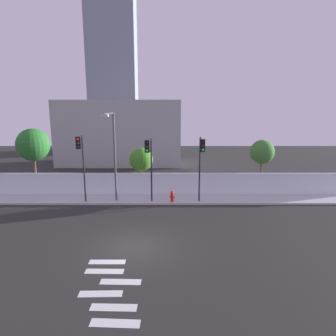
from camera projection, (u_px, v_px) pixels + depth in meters
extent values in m
plane|color=#272825|center=(133.00, 247.00, 16.43)|extent=(80.00, 80.00, 0.00)
cube|color=#B5B5B5|center=(144.00, 199.00, 24.44)|extent=(36.00, 2.40, 0.15)
cube|color=silver|center=(145.00, 183.00, 25.49)|extent=(36.00, 0.18, 1.80)
cube|color=silver|center=(115.00, 323.00, 10.76)|extent=(1.82, 0.53, 0.01)
cube|color=silver|center=(113.00, 307.00, 11.59)|extent=(1.81, 0.49, 0.01)
cube|color=silver|center=(100.00, 294.00, 12.42)|extent=(1.81, 0.48, 0.01)
cube|color=silver|center=(120.00, 282.00, 13.25)|extent=(1.81, 0.49, 0.01)
cube|color=silver|center=(104.00, 271.00, 14.08)|extent=(1.81, 0.47, 0.01)
cube|color=silver|center=(107.00, 262.00, 14.92)|extent=(1.80, 0.45, 0.01)
cylinder|color=black|center=(84.00, 169.00, 23.24)|extent=(0.12, 0.12, 5.17)
cylinder|color=black|center=(80.00, 137.00, 22.23)|extent=(0.09, 0.99, 0.08)
cube|color=black|center=(78.00, 143.00, 21.82)|extent=(0.34, 0.20, 0.90)
sphere|color=red|center=(77.00, 139.00, 21.65)|extent=(0.18, 0.18, 0.18)
sphere|color=#33260A|center=(78.00, 143.00, 21.71)|extent=(0.18, 0.18, 0.18)
sphere|color=black|center=(78.00, 147.00, 21.77)|extent=(0.18, 0.18, 0.18)
cylinder|color=black|center=(199.00, 170.00, 23.26)|extent=(0.12, 0.12, 5.04)
cylinder|color=black|center=(201.00, 139.00, 22.04)|extent=(0.10, 1.45, 0.08)
cube|color=black|center=(202.00, 146.00, 21.41)|extent=(0.34, 0.20, 0.90)
sphere|color=black|center=(203.00, 142.00, 21.23)|extent=(0.18, 0.18, 0.18)
sphere|color=#33260A|center=(203.00, 146.00, 21.29)|extent=(0.18, 0.18, 0.18)
sphere|color=#19F24C|center=(203.00, 150.00, 21.35)|extent=(0.18, 0.18, 0.18)
cylinder|color=black|center=(151.00, 170.00, 23.27)|extent=(0.12, 0.12, 4.94)
cylinder|color=black|center=(149.00, 141.00, 22.19)|extent=(0.30, 1.20, 0.08)
cube|color=black|center=(147.00, 146.00, 21.68)|extent=(0.37, 0.26, 0.90)
sphere|color=black|center=(147.00, 143.00, 21.51)|extent=(0.18, 0.18, 0.18)
sphere|color=#33260A|center=(147.00, 147.00, 21.57)|extent=(0.18, 0.18, 0.18)
sphere|color=#19F24C|center=(147.00, 151.00, 21.62)|extent=(0.18, 0.18, 0.18)
cylinder|color=#4C4C51|center=(115.00, 158.00, 23.26)|extent=(0.16, 0.16, 6.85)
cylinder|color=#4C4C51|center=(109.00, 113.00, 21.71)|extent=(0.43, 1.74, 0.10)
cube|color=beige|center=(104.00, 115.00, 20.89)|extent=(0.63, 0.35, 0.16)
cylinder|color=red|center=(172.00, 197.00, 23.58)|extent=(0.24, 0.24, 0.67)
sphere|color=red|center=(172.00, 193.00, 23.50)|extent=(0.26, 0.26, 0.26)
cylinder|color=red|center=(170.00, 197.00, 23.57)|extent=(0.10, 0.09, 0.09)
cylinder|color=red|center=(174.00, 197.00, 23.57)|extent=(0.10, 0.09, 0.09)
cylinder|color=brown|center=(35.00, 173.00, 26.13)|extent=(0.18, 0.18, 3.46)
sphere|color=#246A26|center=(33.00, 145.00, 25.61)|extent=(2.77, 2.77, 2.77)
cylinder|color=brown|center=(141.00, 179.00, 26.25)|extent=(0.14, 0.14, 2.41)
sphere|color=#3C7C20|center=(141.00, 159.00, 25.88)|extent=(2.01, 2.01, 2.01)
cylinder|color=brown|center=(260.00, 176.00, 26.19)|extent=(0.17, 0.17, 3.06)
sphere|color=#3B752D|center=(262.00, 152.00, 25.75)|extent=(2.06, 2.06, 2.06)
cube|color=#A1A1A1|center=(120.00, 132.00, 38.55)|extent=(15.31, 6.00, 8.08)
cube|color=gray|center=(112.00, 46.00, 47.69)|extent=(7.51, 5.00, 32.91)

